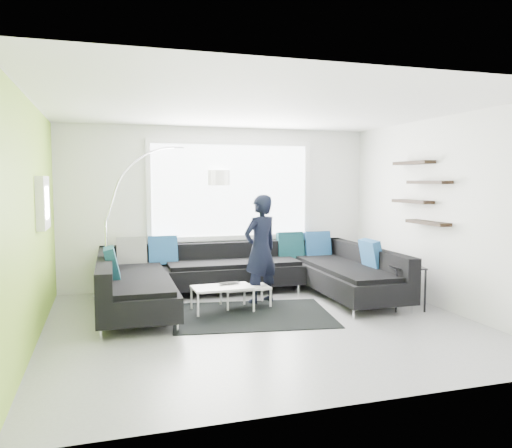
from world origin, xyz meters
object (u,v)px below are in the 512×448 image
at_px(sectional_sofa, 246,277).
at_px(laptop, 230,284).
at_px(coffee_table, 234,297).
at_px(person, 261,249).
at_px(arc_lamp, 106,222).
at_px(side_table, 406,288).

relative_size(sectional_sofa, laptop, 12.63).
height_order(coffee_table, person, person).
relative_size(coffee_table, arc_lamp, 0.45).
distance_m(arc_lamp, person, 2.50).
bearing_deg(coffee_table, sectional_sofa, 44.45).
bearing_deg(sectional_sofa, person, -5.52).
height_order(arc_lamp, person, arc_lamp).
relative_size(person, laptop, 4.81).
xyz_separation_m(arc_lamp, laptop, (1.72, -1.24, -0.86)).
height_order(coffee_table, arc_lamp, arc_lamp).
xyz_separation_m(person, laptop, (-0.54, -0.24, -0.46)).
xyz_separation_m(sectional_sofa, arc_lamp, (-2.03, 0.97, 0.82)).
height_order(side_table, laptop, side_table).
height_order(arc_lamp, side_table, arc_lamp).
bearing_deg(arc_lamp, laptop, -48.20).
relative_size(arc_lamp, side_table, 3.89).
bearing_deg(person, sectional_sofa, -29.95).
xyz_separation_m(sectional_sofa, person, (0.22, -0.03, 0.42)).
xyz_separation_m(sectional_sofa, laptop, (-0.31, -0.27, -0.04)).
xyz_separation_m(side_table, person, (-1.92, 0.98, 0.52)).
xyz_separation_m(arc_lamp, person, (2.26, -1.00, -0.40)).
bearing_deg(laptop, person, 15.01).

